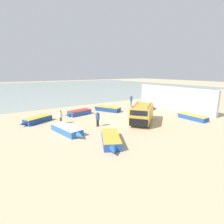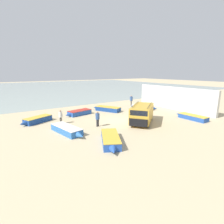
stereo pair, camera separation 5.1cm
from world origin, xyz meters
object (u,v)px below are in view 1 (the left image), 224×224
at_px(fishing_rowboat_3, 192,117).
at_px(fishing_rowboat_6, 79,113).
at_px(fishing_rowboat_0, 68,130).
at_px(fishing_rowboat_2, 107,109).
at_px(fisherman_0, 98,118).
at_px(fisherman_2, 131,100).
at_px(parked_van, 142,113).
at_px(fishing_rowboat_1, 143,107).
at_px(fishing_rowboat_5, 111,140).
at_px(fishing_rowboat_4, 37,120).
at_px(fisherman_1, 61,116).

bearing_deg(fishing_rowboat_3, fishing_rowboat_6, 47.38).
distance_m(fishing_rowboat_0, fishing_rowboat_2, 10.49).
distance_m(fisherman_0, fisherman_2, 12.88).
distance_m(parked_van, fishing_rowboat_2, 7.67).
xyz_separation_m(fishing_rowboat_2, fishing_rowboat_6, (-4.58, 0.04, -0.01)).
relative_size(fishing_rowboat_1, fishing_rowboat_2, 0.84).
relative_size(fishing_rowboat_3, fishing_rowboat_5, 0.95).
distance_m(fishing_rowboat_6, fisherman_0, 6.07).
bearing_deg(fishing_rowboat_1, fishing_rowboat_6, -136.28).
bearing_deg(fishing_rowboat_1, fisherman_0, -103.61).
relative_size(fishing_rowboat_1, fisherman_0, 2.27).
bearing_deg(fishing_rowboat_5, fisherman_0, -168.64).
relative_size(fishing_rowboat_2, fishing_rowboat_4, 1.17).
relative_size(fishing_rowboat_3, fisherman_1, 2.59).
distance_m(fishing_rowboat_3, fishing_rowboat_5, 12.64).
xyz_separation_m(fishing_rowboat_4, fisherman_0, (5.21, -5.22, 0.67)).
distance_m(fishing_rowboat_0, fishing_rowboat_1, 14.42).
bearing_deg(fishing_rowboat_6, fishing_rowboat_3, 125.75).
distance_m(fishing_rowboat_3, fishing_rowboat_4, 18.86).
bearing_deg(fishing_rowboat_4, fishing_rowboat_5, 85.80).
height_order(fishing_rowboat_0, fishing_rowboat_1, fishing_rowboat_0).
relative_size(fishing_rowboat_4, fisherman_0, 2.29).
distance_m(fishing_rowboat_0, fisherman_2, 16.01).
distance_m(fishing_rowboat_4, fisherman_0, 7.40).
height_order(parked_van, fishing_rowboat_6, parked_van).
bearing_deg(fishing_rowboat_3, fishing_rowboat_1, 6.49).
relative_size(fisherman_1, fisherman_2, 0.88).
xyz_separation_m(fishing_rowboat_6, fisherman_0, (-0.39, -6.02, 0.68)).
distance_m(fishing_rowboat_6, fisherman_1, 4.44).
xyz_separation_m(fishing_rowboat_0, fisherman_2, (14.18, 7.40, 0.77)).
distance_m(fishing_rowboat_2, fisherman_2, 5.91).
bearing_deg(parked_van, fisherman_0, -56.08).
xyz_separation_m(fishing_rowboat_3, fisherman_1, (-14.24, 7.21, 0.68)).
height_order(fishing_rowboat_4, fishing_rowboat_5, fishing_rowboat_4).
relative_size(fishing_rowboat_0, fisherman_0, 2.85).
bearing_deg(fisherman_2, fishing_rowboat_1, -61.98).
distance_m(fishing_rowboat_0, fishing_rowboat_3, 15.19).
relative_size(fishing_rowboat_4, fisherman_2, 2.10).
distance_m(fishing_rowboat_1, fishing_rowboat_5, 14.48).
bearing_deg(fishing_rowboat_6, fishing_rowboat_4, -3.39).
bearing_deg(fishing_rowboat_2, fishing_rowboat_0, 99.50).
bearing_deg(fishing_rowboat_5, fishing_rowboat_6, -161.60).
bearing_deg(fisherman_1, fishing_rowboat_0, 50.48).
xyz_separation_m(fishing_rowboat_6, fisherman_1, (-3.39, -2.80, 0.64)).
bearing_deg(fishing_rowboat_2, fishing_rowboat_5, 122.30).
xyz_separation_m(fisherman_1, fisherman_2, (13.70, 3.94, 0.13)).
height_order(fishing_rowboat_2, fisherman_0, fisherman_0).
relative_size(fishing_rowboat_0, fisherman_2, 2.61).
relative_size(parked_van, fisherman_1, 3.13).
xyz_separation_m(fishing_rowboat_0, fishing_rowboat_2, (8.44, 6.22, 0.00)).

